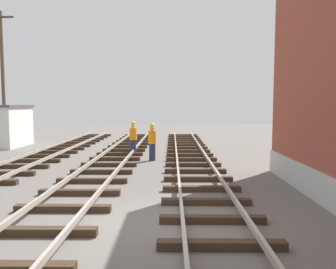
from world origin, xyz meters
name	(u,v)px	position (x,y,z in m)	size (l,w,h in m)	color
ground_plane	(158,223)	(0.00, 0.00, 0.00)	(80.00, 80.00, 0.00)	#605B56
track_near_building	(213,218)	(1.28, 0.00, 0.13)	(2.50, 45.34, 0.32)	#38281C
track_centre	(52,217)	(-2.52, 0.00, 0.13)	(2.50, 45.34, 0.32)	#38281C
control_hut	(1,126)	(-11.00, 14.52, 1.39)	(3.00, 3.80, 2.76)	silver
utility_pole_far	(3,76)	(-11.30, 15.65, 4.74)	(1.80, 0.24, 9.09)	brown
track_worker_foreground	(133,138)	(-1.81, 10.85, 0.93)	(0.40, 0.40, 1.87)	#262D4C
track_worker_distant	(152,142)	(-0.66, 8.96, 0.93)	(0.40, 0.40, 1.87)	#262D4C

